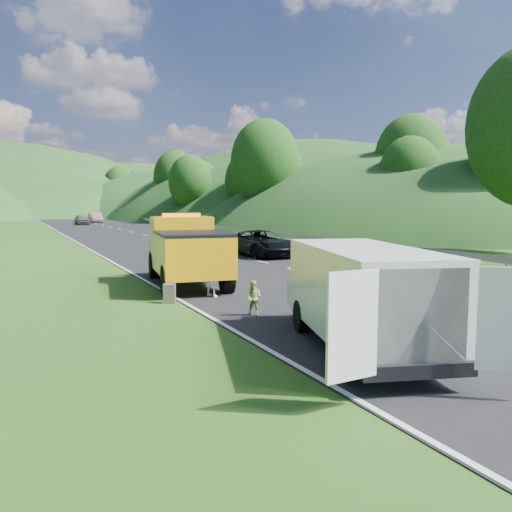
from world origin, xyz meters
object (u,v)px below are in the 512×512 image
worker (454,362)px  spare_tire (407,355)px  passing_suv (261,256)px  child (254,317)px  tow_truck (187,250)px  woman (212,297)px  white_van (360,292)px  suitcase (169,294)px

worker → spare_tire: worker is taller
passing_suv → child: bearing=-118.1°
tow_truck → woman: tow_truck is taller
white_van → passing_suv: white_van is taller
white_van → suitcase: 6.77m
suitcase → passing_suv: bearing=51.7°
spare_tire → passing_suv: size_ratio=0.12×
white_van → suitcase: bearing=126.4°
child → suitcase: (-1.49, 2.76, 0.29)m
woman → spare_tire: (1.20, -7.50, 0.00)m
white_van → worker: bearing=-37.4°
woman → spare_tire: 7.60m
tow_truck → worker: (1.64, -10.89, -1.28)m
worker → spare_tire: size_ratio=2.79×
woman → child: size_ratio=1.81×
child → worker: 5.40m
white_van → woman: bearing=113.2°
suitcase → passing_suv: 13.78m
white_van → suitcase: size_ratio=11.03×
worker → spare_tire: (-0.49, 0.74, 0.00)m
woman → white_van: bearing=165.1°
child → suitcase: 3.15m
woman → passing_suv: (7.04, 10.44, 0.00)m
tow_truck → passing_suv: bearing=57.1°
white_van → child: bearing=118.0°
child → worker: size_ratio=0.53×
suitcase → woman: bearing=13.7°
tow_truck → passing_suv: (6.98, 7.79, -1.28)m
white_van → worker: size_ratio=3.62×
woman → worker: (1.70, -8.24, 0.00)m
passing_suv → white_van: bearing=-111.1°
suitcase → passing_suv: (8.54, 10.81, -0.29)m
suitcase → spare_tire: suitcase is taller
spare_tire → child: bearing=105.5°
white_van → passing_suv: size_ratio=1.23×
passing_suv → suitcase: bearing=-128.9°
child → worker: (1.71, -5.12, 0.00)m
white_van → passing_suv: bearing=87.3°
worker → passing_suv: 19.43m
worker → white_van: bearing=101.8°
child → passing_suv: (7.05, 13.56, 0.00)m
white_van → woman: white_van is taller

